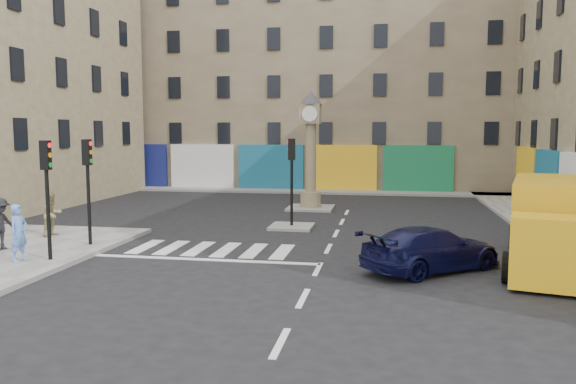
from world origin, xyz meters
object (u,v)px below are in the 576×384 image
(traffic_light_left_far, at_px, (88,175))
(traffic_light_island, at_px, (292,168))
(pedestrian_tan, at_px, (52,214))
(pedestrian_dark, at_px, (0,224))
(clock_pillar, at_px, (311,142))
(pedestrian_blue, at_px, (19,233))
(navy_sedan, at_px, (432,249))
(traffic_light_left_near, at_px, (47,181))
(yellow_van, at_px, (551,224))

(traffic_light_left_far, bearing_deg, traffic_light_island, 40.60)
(pedestrian_tan, height_order, pedestrian_dark, pedestrian_dark)
(clock_pillar, relative_size, pedestrian_tan, 3.69)
(pedestrian_blue, distance_m, pedestrian_dark, 2.22)
(traffic_light_left_far, xyz_separation_m, clock_pillar, (6.30, 11.40, 0.93))
(navy_sedan, height_order, pedestrian_blue, pedestrian_blue)
(pedestrian_tan, bearing_deg, traffic_light_island, -47.15)
(pedestrian_tan, bearing_deg, traffic_light_left_near, -131.05)
(traffic_light_left_near, height_order, yellow_van, traffic_light_left_near)
(navy_sedan, bearing_deg, clock_pillar, -16.61)
(yellow_van, height_order, pedestrian_dark, yellow_van)
(traffic_light_left_far, height_order, clock_pillar, clock_pillar)
(traffic_light_island, distance_m, pedestrian_blue, 10.93)
(traffic_light_island, height_order, clock_pillar, clock_pillar)
(pedestrian_dark, bearing_deg, traffic_light_left_near, -98.00)
(clock_pillar, height_order, navy_sedan, clock_pillar)
(traffic_light_island, relative_size, yellow_van, 0.49)
(pedestrian_blue, relative_size, pedestrian_tan, 1.07)
(navy_sedan, relative_size, yellow_van, 0.61)
(clock_pillar, relative_size, pedestrian_blue, 3.44)
(traffic_light_left_far, height_order, traffic_light_island, traffic_light_left_far)
(traffic_light_left_near, height_order, pedestrian_blue, traffic_light_left_near)
(traffic_light_left_near, relative_size, yellow_van, 0.49)
(yellow_van, distance_m, pedestrian_tan, 17.60)
(traffic_light_left_near, height_order, traffic_light_left_far, same)
(pedestrian_tan, bearing_deg, traffic_light_left_far, -102.53)
(traffic_light_left_far, relative_size, pedestrian_dark, 2.10)
(navy_sedan, bearing_deg, pedestrian_tan, 40.33)
(clock_pillar, distance_m, pedestrian_tan, 13.49)
(pedestrian_blue, xyz_separation_m, pedestrian_dark, (-1.71, 1.42, -0.01))
(pedestrian_dark, bearing_deg, navy_sedan, -74.58)
(pedestrian_tan, relative_size, pedestrian_dark, 0.94)
(navy_sedan, xyz_separation_m, yellow_van, (3.65, 1.38, 0.64))
(traffic_light_left_far, relative_size, pedestrian_tan, 2.24)
(pedestrian_tan, distance_m, pedestrian_dark, 2.70)
(traffic_light_left_near, xyz_separation_m, pedestrian_tan, (-2.28, 3.71, -1.64))
(navy_sedan, relative_size, pedestrian_tan, 2.74)
(navy_sedan, height_order, pedestrian_dark, pedestrian_dark)
(traffic_light_island, relative_size, navy_sedan, 0.82)
(traffic_light_left_near, relative_size, traffic_light_left_far, 1.00)
(traffic_light_left_far, bearing_deg, traffic_light_left_near, -90.00)
(traffic_light_left_near, height_order, pedestrian_tan, traffic_light_left_near)
(yellow_van, height_order, pedestrian_tan, yellow_van)
(traffic_light_left_far, distance_m, navy_sedan, 11.85)
(traffic_light_left_far, relative_size, clock_pillar, 0.61)
(traffic_light_left_near, xyz_separation_m, traffic_light_island, (6.30, 7.80, -0.03))
(traffic_light_island, relative_size, pedestrian_dark, 2.10)
(navy_sedan, relative_size, pedestrian_dark, 2.57)
(traffic_light_left_far, distance_m, yellow_van, 15.34)
(yellow_van, distance_m, pedestrian_dark, 17.82)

